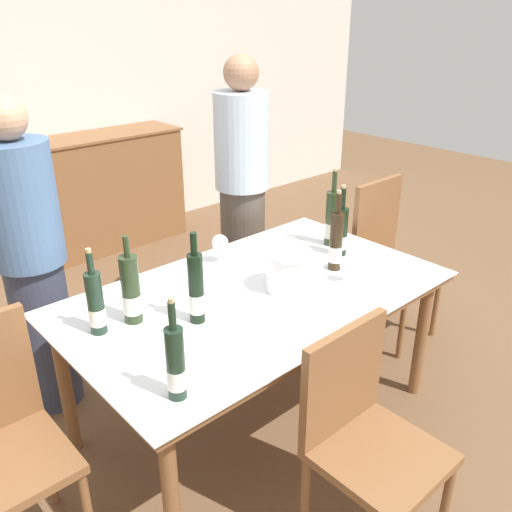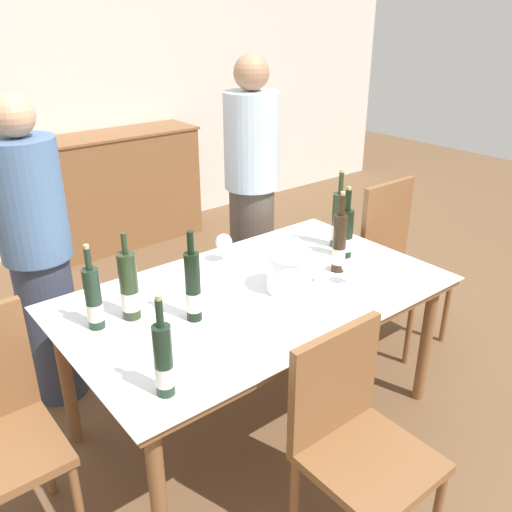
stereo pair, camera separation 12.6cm
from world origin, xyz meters
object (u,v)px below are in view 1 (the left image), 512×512
Objects in this scene: wine_bottle_1 at (176,365)px; person_guest_left at (242,198)px; dining_table at (256,304)px; person_host at (32,265)px; sideboard_cabinet at (103,192)px; wine_glass_1 at (220,243)px; ice_bucket at (289,270)px; chair_near_front at (363,429)px; wine_bottle_2 at (96,304)px; wine_glass_2 at (318,262)px; wine_bottle_4 at (336,242)px; wine_bottle_0 at (332,220)px; wine_bottle_3 at (196,290)px; wine_glass_0 at (347,265)px; wine_bottle_6 at (341,232)px; chair_right_end at (387,251)px; wine_bottle_5 at (131,292)px.

wine_bottle_1 is 1.75m from person_guest_left.
dining_table is 1.09m from person_host.
wine_glass_1 is at bearing -101.70° from sideboard_cabinet.
sideboard_cabinet is 2.67m from ice_bucket.
wine_bottle_2 is at bearing 120.39° from chair_near_front.
wine_glass_1 is at bearing 113.27° from wine_glass_2.
wine_glass_1 is (-0.05, 0.44, 0.00)m from ice_bucket.
wine_bottle_4 reaches higher than wine_glass_2.
wine_bottle_0 is at bearing -86.52° from sideboard_cabinet.
wine_bottle_3 is 0.76m from wine_glass_0.
wine_bottle_1 is 1.03× the size of wine_bottle_2.
ice_bucket is at bearing -31.18° from dining_table.
sideboard_cabinet is 3.36m from chair_near_front.
wine_bottle_6 is at bearing 2.57° from wine_bottle_3.
wine_bottle_4 is 0.18m from wine_bottle_6.
wine_bottle_4 reaches higher than wine_bottle_3.
wine_bottle_1 is 0.74m from chair_near_front.
chair_right_end is at bearing 21.04° from wine_glass_0.
wine_bottle_2 reaches higher than wine_glass_1.
dining_table is 4.79× the size of wine_bottle_2.
wine_glass_0 is at bearing -134.27° from wine_bottle_6.
person_guest_left is at bearing 61.37° from ice_bucket.
wine_bottle_6 is at bearing -90.10° from person_guest_left.
wine_glass_1 is at bearing 146.94° from wine_bottle_6.
person_guest_left is at bearing 95.85° from wine_bottle_0.
person_host is at bearing 148.01° from wine_bottle_6.
wine_bottle_4 reaches higher than dining_table.
chair_near_front is at bearing -133.12° from wine_bottle_0.
sideboard_cabinet is at bearing 88.29° from wine_bottle_4.
wine_bottle_3 is 0.64m from wine_glass_2.
wine_bottle_0 is at bearing 49.90° from wine_glass_0.
wine_bottle_1 is at bearing 144.57° from chair_near_front.
chair_right_end is at bearing -75.37° from sideboard_cabinet.
person_guest_left is (0.00, 0.78, -0.01)m from wine_bottle_6.
wine_bottle_5 is 0.66m from wine_glass_1.
wine_glass_1 is (0.43, 0.39, -0.04)m from wine_bottle_3.
wine_bottle_6 is at bearing -88.26° from sideboard_cabinet.
dining_table is 4.66× the size of wine_bottle_1.
wine_bottle_1 is at bearing -137.88° from person_guest_left.
ice_bucket is 0.49m from wine_bottle_6.
dining_table is at bearing 78.50° from chair_near_front.
wine_bottle_1 is at bearing -151.61° from dining_table.
wine_glass_1 is at bearing 78.16° from chair_near_front.
wine_bottle_4 is (0.45, -0.08, 0.21)m from dining_table.
wine_bottle_0 is 0.67m from person_guest_left.
chair_near_front is (-0.61, -0.67, -0.35)m from wine_bottle_4.
dining_table is at bearing 157.82° from wine_glass_2.
sideboard_cabinet is at bearing 92.57° from person_guest_left.
wine_bottle_2 is 0.96× the size of wine_bottle_5.
chair_near_front is at bearing -112.77° from ice_bucket.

